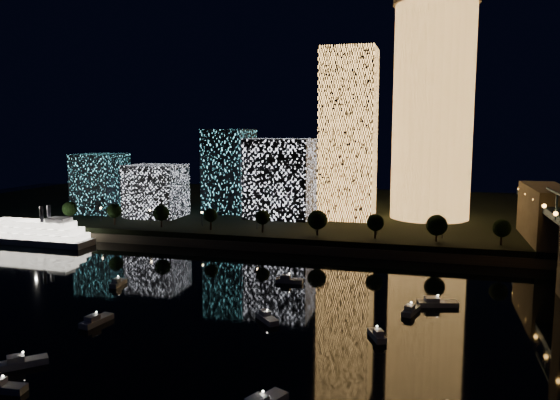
{
  "coord_description": "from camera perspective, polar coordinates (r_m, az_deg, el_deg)",
  "views": [
    {
      "loc": [
        26.72,
        -96.09,
        42.16
      ],
      "look_at": [
        -14.52,
        55.0,
        21.5
      ],
      "focal_mm": 35.0,
      "sensor_mm": 36.0,
      "label": 1
    }
  ],
  "objects": [
    {
      "name": "midrise_blocks",
      "position": [
        237.93,
        -7.16,
        2.22
      ],
      "size": [
        103.15,
        44.35,
        36.71
      ],
      "color": "white",
      "rests_on": "far_bank"
    },
    {
      "name": "street_lamps",
      "position": [
        202.28,
        -2.42,
        -1.92
      ],
      "size": [
        132.7,
        0.7,
        5.65
      ],
      "color": "black",
      "rests_on": "far_bank"
    },
    {
      "name": "tower_cylindrical",
      "position": [
        233.84,
        15.66,
        8.96
      ],
      "size": [
        34.0,
        34.0,
        88.1
      ],
      "color": "#EDA14C",
      "rests_on": "far_bank"
    },
    {
      "name": "riverboat",
      "position": [
        221.71,
        -24.78,
        -3.15
      ],
      "size": [
        49.24,
        11.38,
        14.77
      ],
      "color": "silver",
      "rests_on": "ground"
    },
    {
      "name": "seawall",
      "position": [
        184.62,
        6.6,
        -5.26
      ],
      "size": [
        420.0,
        6.0,
        3.0
      ],
      "primitive_type": "cube",
      "color": "#6B5E4C",
      "rests_on": "ground"
    },
    {
      "name": "esplanade_trees",
      "position": [
        193.43,
        0.01,
        -1.92
      ],
      "size": [
        165.83,
        6.98,
        8.99
      ],
      "color": "black",
      "rests_on": "far_bank"
    },
    {
      "name": "motorboats",
      "position": [
        115.33,
        -2.35,
        -13.5
      ],
      "size": [
        90.72,
        75.56,
        2.78
      ],
      "color": "silver",
      "rests_on": "ground"
    },
    {
      "name": "tower_rectangular",
      "position": [
        226.85,
        7.17,
        6.8
      ],
      "size": [
        21.73,
        21.73,
        69.14
      ],
      "primitive_type": "cube",
      "color": "#EDA14C",
      "rests_on": "far_bank"
    },
    {
      "name": "far_bank",
      "position": [
        260.52,
        9.2,
        -1.34
      ],
      "size": [
        420.0,
        160.0,
        5.0
      ],
      "primitive_type": "cube",
      "color": "black",
      "rests_on": "ground"
    },
    {
      "name": "ground",
      "position": [
        108.28,
        -0.26,
        -15.4
      ],
      "size": [
        520.0,
        520.0,
        0.0
      ],
      "primitive_type": "plane",
      "color": "black",
      "rests_on": "ground"
    }
  ]
}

